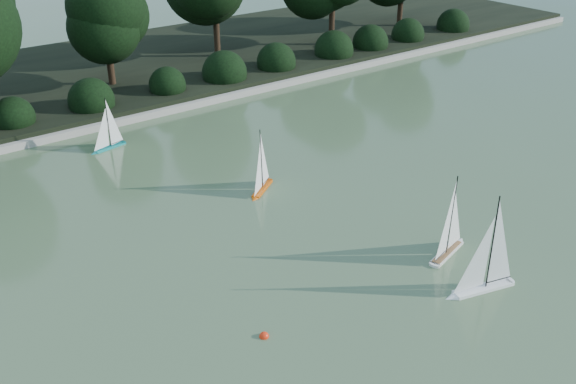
% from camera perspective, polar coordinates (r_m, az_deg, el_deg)
% --- Properties ---
extents(ground, '(80.00, 80.00, 0.00)m').
position_cam_1_polar(ground, '(10.36, 5.17, -8.86)').
color(ground, '#385331').
rests_on(ground, ground).
extents(pond_coping, '(40.00, 0.35, 0.18)m').
position_cam_1_polar(pond_coping, '(17.23, -15.15, 6.04)').
color(pond_coping, gray).
rests_on(pond_coping, ground).
extents(far_bank, '(40.00, 8.00, 0.30)m').
position_cam_1_polar(far_bank, '(20.80, -19.57, 9.25)').
color(far_bank, black).
rests_on(far_bank, ground).
extents(tree_line, '(26.31, 3.93, 4.39)m').
position_cam_1_polar(tree_line, '(19.17, -15.60, 16.10)').
color(tree_line, black).
rests_on(tree_line, ground).
extents(shrub_hedge, '(29.10, 1.10, 1.10)m').
position_cam_1_polar(shrub_hedge, '(17.90, -16.43, 7.91)').
color(shrub_hedge, black).
rests_on(shrub_hedge, ground).
extents(sailboat_white_a, '(1.29, 0.52, 1.77)m').
position_cam_1_polar(sailboat_white_a, '(10.62, 16.70, -7.21)').
color(sailboat_white_a, white).
rests_on(sailboat_white_a, ground).
extents(sailboat_white_b, '(1.19, 0.49, 1.64)m').
position_cam_1_polar(sailboat_white_b, '(11.51, 14.25, -4.11)').
color(sailboat_white_b, silver).
rests_on(sailboat_white_b, ground).
extents(sailboat_orange, '(0.92, 0.69, 1.40)m').
position_cam_1_polar(sailboat_orange, '(13.20, -2.44, 0.93)').
color(sailboat_orange, '#DB5207').
rests_on(sailboat_orange, ground).
extents(sailboat_teal, '(0.98, 0.34, 1.33)m').
position_cam_1_polar(sailboat_teal, '(15.76, -15.85, 4.40)').
color(sailboat_teal, '#12817F').
rests_on(sailboat_teal, ground).
extents(race_buoy, '(0.14, 0.14, 0.14)m').
position_cam_1_polar(race_buoy, '(9.49, -2.14, -12.72)').
color(race_buoy, red).
rests_on(race_buoy, ground).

